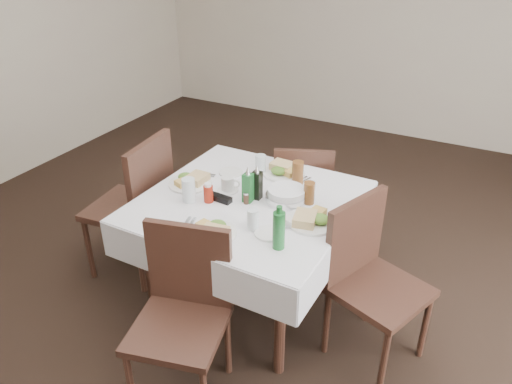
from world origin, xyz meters
TOP-DOWN VIEW (x-y plane):
  - ground_plane at (0.00, 0.00)m, footprint 7.00×7.00m
  - room_shell at (0.00, 0.00)m, footprint 6.04×7.04m
  - dining_table at (-0.13, 0.17)m, footprint 1.23×1.23m
  - chair_north at (-0.07, 0.86)m, footprint 0.53×0.53m
  - chair_south at (-0.11, -0.55)m, footprint 0.53×0.53m
  - chair_east at (0.63, 0.12)m, footprint 0.58×0.58m
  - chair_west at (-0.93, 0.11)m, footprint 0.52×0.52m
  - meal_north at (-0.09, 0.57)m, footprint 0.27×0.27m
  - meal_south at (-0.12, -0.24)m, footprint 0.26×0.26m
  - meal_east at (0.30, 0.10)m, footprint 0.29×0.29m
  - meal_west at (-0.54, 0.17)m, footprint 0.27×0.27m
  - side_plate_a at (-0.40, 0.42)m, footprint 0.16×0.16m
  - side_plate_b at (0.14, -0.11)m, footprint 0.15×0.15m
  - water_n at (-0.23, 0.51)m, footprint 0.07×0.07m
  - water_s at (0.04, -0.10)m, footprint 0.06×0.06m
  - water_e at (0.19, 0.34)m, footprint 0.06×0.06m
  - water_w at (-0.43, -0.01)m, footprint 0.08×0.08m
  - iced_tea_a at (0.04, 0.49)m, footprint 0.07×0.07m
  - iced_tea_b at (0.20, 0.29)m, footprint 0.06×0.06m
  - bread_basket at (0.07, 0.25)m, footprint 0.24×0.24m
  - oil_cruet_dark at (-0.09, 0.20)m, footprint 0.05×0.05m
  - oil_cruet_green at (-0.12, 0.15)m, footprint 0.05×0.05m
  - ketchup_bottle at (-0.33, 0.04)m, footprint 0.06×0.06m
  - salt_shaker at (-0.15, 0.16)m, footprint 0.03×0.03m
  - pepper_shaker at (-0.12, 0.12)m, footprint 0.03×0.03m
  - coffee_mug at (-0.29, 0.20)m, footprint 0.14×0.13m
  - sunglasses at (-0.28, 0.08)m, footprint 0.16×0.06m
  - green_bottle at (0.23, -0.19)m, footprint 0.06×0.06m
  - sugar_caddy at (0.20, 0.02)m, footprint 0.09×0.07m
  - cutlery_n at (0.06, 0.51)m, footprint 0.08×0.18m
  - cutlery_s at (-0.28, -0.25)m, footprint 0.10×0.20m
  - cutlery_e at (0.22, -0.00)m, footprint 0.20×0.10m
  - cutlery_w at (-0.54, 0.31)m, footprint 0.16×0.07m

SIDE VIEW (x-z plane):
  - ground_plane at x=0.00m, z-range 0.00..0.00m
  - chair_north at x=-0.07m, z-range 0.06..0.92m
  - chair_south at x=-0.11m, z-range 0.07..1.00m
  - chair_east at x=0.63m, z-range 0.07..1.01m
  - chair_west at x=-0.93m, z-range 0.07..1.08m
  - dining_table at x=-0.13m, z-range 0.29..1.05m
  - cutlery_w at x=-0.54m, z-range 0.76..0.77m
  - cutlery_n at x=0.06m, z-range 0.76..0.77m
  - cutlery_s at x=-0.28m, z-range 0.76..0.77m
  - cutlery_e at x=0.22m, z-range 0.76..0.77m
  - side_plate_b at x=0.14m, z-range 0.76..0.77m
  - side_plate_a at x=-0.40m, z-range 0.76..0.77m
  - sunglasses at x=-0.28m, z-range 0.76..0.80m
  - sugar_caddy at x=0.20m, z-range 0.76..0.80m
  - meal_south at x=-0.12m, z-range 0.76..0.81m
  - meal_west at x=-0.54m, z-range 0.76..0.81m
  - meal_north at x=-0.09m, z-range 0.76..0.82m
  - meal_east at x=0.30m, z-range 0.76..0.82m
  - salt_shaker at x=-0.15m, z-range 0.76..0.83m
  - pepper_shaker at x=-0.12m, z-range 0.76..0.83m
  - bread_basket at x=0.07m, z-range 0.76..0.84m
  - coffee_mug at x=-0.29m, z-range 0.76..0.85m
  - ketchup_bottle at x=-0.33m, z-range 0.76..0.88m
  - water_e at x=0.19m, z-range 0.76..0.88m
  - water_s at x=0.04m, z-range 0.76..0.88m
  - water_n at x=-0.23m, z-range 0.76..0.89m
  - iced_tea_b at x=0.20m, z-range 0.76..0.90m
  - water_w at x=-0.43m, z-range 0.76..0.90m
  - iced_tea_a at x=0.04m, z-range 0.76..0.91m
  - oil_cruet_dark at x=-0.09m, z-range 0.75..0.97m
  - oil_cruet_green at x=-0.12m, z-range 0.75..0.97m
  - green_bottle at x=0.23m, z-range 0.75..0.99m
  - room_shell at x=0.00m, z-range 0.31..3.11m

